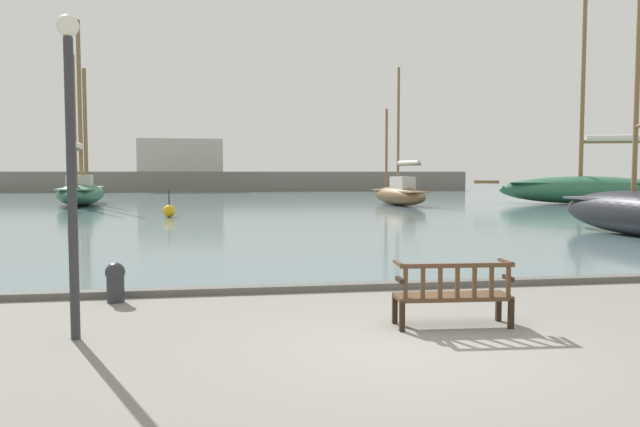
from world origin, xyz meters
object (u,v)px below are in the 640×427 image
at_px(sailboat_nearest_starboard, 399,193).
at_px(lamp_post, 71,144).
at_px(sailboat_centre_channel, 637,210).
at_px(park_bench, 453,293).
at_px(sailboat_outer_port, 81,189).
at_px(sailboat_outer_starboard, 585,187).
at_px(mooring_bollard, 115,280).
at_px(channel_buoy, 169,211).

relative_size(sailboat_nearest_starboard, lamp_post, 2.10).
bearing_deg(sailboat_centre_channel, lamp_post, -146.56).
bearing_deg(park_bench, lamp_post, 178.26).
relative_size(sailboat_outer_port, sailboat_outer_starboard, 0.81).
bearing_deg(park_bench, sailboat_centre_channel, 44.95).
height_order(sailboat_nearest_starboard, mooring_bollard, sailboat_nearest_starboard).
bearing_deg(sailboat_outer_starboard, sailboat_centre_channel, -118.09).
height_order(sailboat_nearest_starboard, sailboat_outer_starboard, sailboat_outer_starboard).
height_order(sailboat_outer_port, channel_buoy, sailboat_outer_port).
bearing_deg(channel_buoy, park_bench, -75.51).
xyz_separation_m(sailboat_outer_starboard, channel_buoy, (-26.17, -8.31, -0.82)).
bearing_deg(lamp_post, sailboat_outer_starboard, 48.92).
bearing_deg(park_bench, sailboat_outer_starboard, 55.14).
bearing_deg(channel_buoy, sailboat_outer_port, 117.87).
relative_size(park_bench, mooring_bollard, 2.44).
xyz_separation_m(park_bench, sailboat_outer_port, (-11.92, 33.44, 0.64)).
distance_m(sailboat_centre_channel, mooring_bollard, 17.18).
distance_m(sailboat_outer_port, mooring_bollard, 31.77).
distance_m(sailboat_outer_port, sailboat_outer_starboard, 32.79).
relative_size(sailboat_outer_port, lamp_post, 2.83).
bearing_deg(mooring_bollard, sailboat_outer_port, 102.72).
height_order(lamp_post, channel_buoy, lamp_post).
height_order(sailboat_centre_channel, channel_buoy, sailboat_centre_channel).
distance_m(sailboat_outer_starboard, lamp_post, 39.16).
relative_size(park_bench, sailboat_outer_port, 0.14).
bearing_deg(lamp_post, park_bench, -1.74).
xyz_separation_m(lamp_post, channel_buoy, (-0.46, 21.19, -2.13)).
distance_m(sailboat_nearest_starboard, channel_buoy, 15.96).
relative_size(sailboat_outer_port, mooring_bollard, 17.54).
xyz_separation_m(sailboat_centre_channel, sailboat_nearest_starboard, (-2.34, 19.50, -0.04)).
distance_m(park_bench, sailboat_outer_starboard, 36.15).
height_order(sailboat_centre_channel, sailboat_outer_starboard, sailboat_outer_starboard).
relative_size(sailboat_centre_channel, sailboat_nearest_starboard, 1.24).
xyz_separation_m(sailboat_outer_port, channel_buoy, (6.40, -12.10, -0.74)).
bearing_deg(sailboat_nearest_starboard, sailboat_outer_starboard, -0.76).
bearing_deg(sailboat_nearest_starboard, mooring_bollard, -115.28).
relative_size(sailboat_outer_port, channel_buoy, 9.18).
bearing_deg(sailboat_outer_starboard, lamp_post, -131.08).
bearing_deg(sailboat_outer_starboard, mooring_bollard, -133.25).
bearing_deg(sailboat_centre_channel, park_bench, -135.05).
height_order(sailboat_centre_channel, lamp_post, sailboat_centre_channel).
distance_m(sailboat_nearest_starboard, sailboat_outer_starboard, 12.66).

